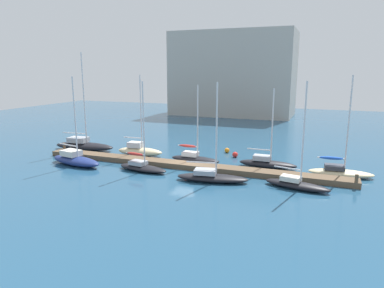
{
  "coord_description": "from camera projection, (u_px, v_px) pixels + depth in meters",
  "views": [
    {
      "loc": [
        12.65,
        -30.68,
        9.46
      ],
      "look_at": [
        0.0,
        2.0,
        2.0
      ],
      "focal_mm": 32.69,
      "sensor_mm": 36.0,
      "label": 1
    }
  ],
  "objects": [
    {
      "name": "sailboat_6",
      "position": [
        267.0,
        163.0,
        34.36
      ],
      "size": [
        5.62,
        1.55,
        7.77
      ],
      "rotation": [
        0.0,
        0.0,
        0.0
      ],
      "color": "black",
      "rests_on": "ground_plane"
    },
    {
      "name": "sailboat_4",
      "position": [
        194.0,
        158.0,
        36.24
      ],
      "size": [
        5.34,
        1.7,
        8.01
      ],
      "rotation": [
        0.0,
        0.0,
        -0.04
      ],
      "color": "black",
      "rests_on": "ground_plane"
    },
    {
      "name": "sailboat_0",
      "position": [
        83.0,
        145.0,
        41.94
      ],
      "size": [
        7.73,
        2.85,
        11.41
      ],
      "rotation": [
        0.0,
        0.0,
        0.1
      ],
      "color": "black",
      "rests_on": "ground_plane"
    },
    {
      "name": "sailboat_1",
      "position": [
        75.0,
        159.0,
        35.35
      ],
      "size": [
        6.56,
        3.11,
        8.85
      ],
      "rotation": [
        0.0,
        0.0,
        -0.19
      ],
      "color": "navy",
      "rests_on": "ground_plane"
    },
    {
      "name": "ground_plane",
      "position": [
        185.0,
        168.0,
        34.42
      ],
      "size": [
        120.0,
        120.0,
        0.0
      ],
      "primitive_type": "plane",
      "color": "navy"
    },
    {
      "name": "dock_piling_near_end",
      "position": [
        64.0,
        148.0,
        40.32
      ],
      "size": [
        0.28,
        0.28,
        1.19
      ],
      "primitive_type": "cylinder",
      "color": "brown",
      "rests_on": "ground_plane"
    },
    {
      "name": "dock_piling_far_end",
      "position": [
        356.0,
        182.0,
        28.27
      ],
      "size": [
        0.28,
        0.28,
        1.19
      ],
      "primitive_type": "cylinder",
      "color": "brown",
      "rests_on": "ground_plane"
    },
    {
      "name": "mooring_buoy_red",
      "position": [
        235.0,
        155.0,
        38.49
      ],
      "size": [
        0.61,
        0.61,
        0.61
      ],
      "primitive_type": "sphere",
      "color": "red",
      "rests_on": "ground_plane"
    },
    {
      "name": "sailboat_8",
      "position": [
        340.0,
        171.0,
        31.56
      ],
      "size": [
        5.71,
        2.19,
        9.03
      ],
      "rotation": [
        0.0,
        0.0,
        0.07
      ],
      "color": "beige",
      "rests_on": "ground_plane"
    },
    {
      "name": "harbor_building_distant",
      "position": [
        233.0,
        74.0,
        74.01
      ],
      "size": [
        25.07,
        12.82,
        17.17
      ],
      "primitive_type": "cube",
      "color": "#ADA89E",
      "rests_on": "ground_plane"
    },
    {
      "name": "dock_pier",
      "position": [
        185.0,
        165.0,
        34.37
      ],
      "size": [
        31.44,
        1.65,
        0.51
      ],
      "primitive_type": "cube",
      "color": "brown",
      "rests_on": "ground_plane"
    },
    {
      "name": "sailboat_2",
      "position": [
        139.0,
        150.0,
        39.22
      ],
      "size": [
        5.41,
        1.98,
        8.96
      ],
      "rotation": [
        0.0,
        0.0,
        0.06
      ],
      "color": "beige",
      "rests_on": "ground_plane"
    },
    {
      "name": "sailboat_5",
      "position": [
        212.0,
        176.0,
        30.13
      ],
      "size": [
        6.42,
        2.81,
        8.49
      ],
      "rotation": [
        0.0,
        0.0,
        0.17
      ],
      "color": "black",
      "rests_on": "ground_plane"
    },
    {
      "name": "sailboat_7",
      "position": [
        296.0,
        183.0,
        28.29
      ],
      "size": [
        5.46,
        2.45,
        8.64
      ],
      "rotation": [
        0.0,
        0.0,
        -0.2
      ],
      "color": "black",
      "rests_on": "ground_plane"
    },
    {
      "name": "sailboat_3",
      "position": [
        142.0,
        166.0,
        33.29
      ],
      "size": [
        5.39,
        2.29,
        8.46
      ],
      "rotation": [
        0.0,
        0.0,
        -0.13
      ],
      "color": "black",
      "rests_on": "ground_plane"
    },
    {
      "name": "mooring_buoy_orange",
      "position": [
        227.0,
        150.0,
        40.61
      ],
      "size": [
        0.57,
        0.57,
        0.57
      ],
      "primitive_type": "sphere",
      "color": "orange",
      "rests_on": "ground_plane"
    }
  ]
}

